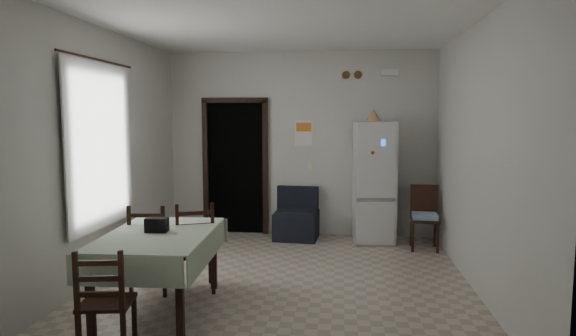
% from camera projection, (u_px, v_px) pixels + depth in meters
% --- Properties ---
extents(ground, '(4.50, 4.50, 0.00)m').
position_uv_depth(ground, '(283.00, 280.00, 5.53)').
color(ground, '#AD9E8D').
rests_on(ground, ground).
extents(ceiling, '(4.20, 4.50, 0.02)m').
position_uv_depth(ceiling, '(283.00, 22.00, 5.23)').
color(ceiling, white).
rests_on(ceiling, ground).
extents(wall_back, '(4.20, 0.02, 2.90)m').
position_uv_depth(wall_back, '(301.00, 144.00, 7.60)').
color(wall_back, beige).
rests_on(wall_back, ground).
extents(wall_front, '(4.20, 0.02, 2.90)m').
position_uv_depth(wall_front, '(240.00, 181.00, 3.16)').
color(wall_front, beige).
rests_on(wall_front, ground).
extents(wall_left, '(0.02, 4.50, 2.90)m').
position_uv_depth(wall_left, '(105.00, 153.00, 5.62)').
color(wall_left, beige).
rests_on(wall_left, ground).
extents(wall_right, '(0.02, 4.50, 2.90)m').
position_uv_depth(wall_right, '(477.00, 157.00, 5.14)').
color(wall_right, beige).
rests_on(wall_right, ground).
extents(doorway, '(1.06, 0.52, 2.22)m').
position_uv_depth(doorway, '(239.00, 166.00, 7.96)').
color(doorway, black).
rests_on(doorway, ground).
extents(window_recess, '(0.10, 1.20, 1.60)m').
position_uv_depth(window_recess, '(92.00, 146.00, 5.42)').
color(window_recess, silver).
rests_on(window_recess, ground).
extents(curtain, '(0.02, 1.45, 1.85)m').
position_uv_depth(curtain, '(101.00, 146.00, 5.40)').
color(curtain, silver).
rests_on(curtain, ground).
extents(curtain_rod, '(0.02, 1.60, 0.02)m').
position_uv_depth(curtain_rod, '(98.00, 60.00, 5.31)').
color(curtain_rod, black).
rests_on(curtain_rod, ground).
extents(calendar, '(0.28, 0.02, 0.40)m').
position_uv_depth(calendar, '(304.00, 133.00, 7.57)').
color(calendar, white).
rests_on(calendar, ground).
extents(calendar_image, '(0.24, 0.01, 0.14)m').
position_uv_depth(calendar_image, '(304.00, 127.00, 7.55)').
color(calendar_image, orange).
rests_on(calendar_image, ground).
extents(light_switch, '(0.08, 0.02, 0.12)m').
position_uv_depth(light_switch, '(310.00, 166.00, 7.61)').
color(light_switch, beige).
rests_on(light_switch, ground).
extents(vent_left, '(0.12, 0.03, 0.12)m').
position_uv_depth(vent_left, '(346.00, 75.00, 7.40)').
color(vent_left, '#513C20').
rests_on(vent_left, ground).
extents(vent_right, '(0.12, 0.03, 0.12)m').
position_uv_depth(vent_right, '(358.00, 75.00, 7.38)').
color(vent_right, '#513C20').
rests_on(vent_right, ground).
extents(emergency_light, '(0.25, 0.07, 0.09)m').
position_uv_depth(emergency_light, '(389.00, 72.00, 7.30)').
color(emergency_light, white).
rests_on(emergency_light, ground).
extents(fridge, '(0.64, 0.64, 1.81)m').
position_uv_depth(fridge, '(374.00, 182.00, 7.21)').
color(fridge, silver).
rests_on(fridge, ground).
extents(tan_cone, '(0.24, 0.24, 0.19)m').
position_uv_depth(tan_cone, '(373.00, 115.00, 7.15)').
color(tan_cone, tan).
rests_on(tan_cone, fridge).
extents(navy_seat, '(0.69, 0.67, 0.79)m').
position_uv_depth(navy_seat, '(296.00, 214.00, 7.40)').
color(navy_seat, black).
rests_on(navy_seat, ground).
extents(corner_chair, '(0.42, 0.42, 0.91)m').
position_uv_depth(corner_chair, '(425.00, 218.00, 6.79)').
color(corner_chair, black).
rests_on(corner_chair, ground).
extents(dining_table, '(1.04, 1.52, 0.77)m').
position_uv_depth(dining_table, '(160.00, 272.00, 4.63)').
color(dining_table, '#A2B298').
rests_on(dining_table, ground).
extents(black_bag, '(0.22, 0.14, 0.14)m').
position_uv_depth(black_bag, '(157.00, 225.00, 4.64)').
color(black_bag, black).
rests_on(black_bag, dining_table).
extents(dining_chair_far_left, '(0.45, 0.45, 0.96)m').
position_uv_depth(dining_chair_far_left, '(152.00, 247.00, 5.15)').
color(dining_chair_far_left, black).
rests_on(dining_chair_far_left, ground).
extents(dining_chair_far_right, '(0.54, 0.54, 0.98)m').
position_uv_depth(dining_chair_far_right, '(194.00, 246.00, 5.18)').
color(dining_chair_far_right, black).
rests_on(dining_chair_far_right, ground).
extents(dining_chair_near_head, '(0.44, 0.44, 0.89)m').
position_uv_depth(dining_chair_near_head, '(107.00, 301.00, 3.73)').
color(dining_chair_near_head, black).
rests_on(dining_chair_near_head, ground).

